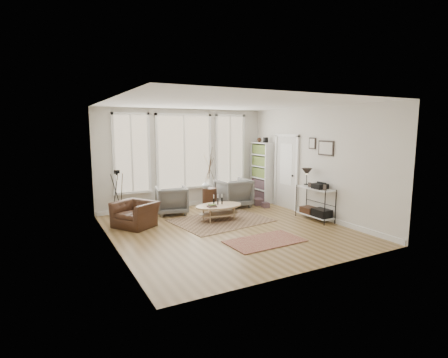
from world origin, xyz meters
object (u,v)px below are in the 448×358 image
coffee_table (219,208)px  armchair_right (233,193)px  armchair_left (172,200)px  bookcase (262,172)px  low_shelf (315,200)px  accent_chair (135,214)px  side_table (209,181)px

coffee_table → armchair_right: size_ratio=1.34×
armchair_left → armchair_right: 1.94m
armchair_left → bookcase: bearing=-165.4°
low_shelf → coffee_table: bearing=152.9°
bookcase → armchair_left: (-3.10, -0.17, -0.57)m
bookcase → accent_chair: 4.45m
low_shelf → accent_chair: (-4.24, 1.56, -0.21)m
low_shelf → side_table: 3.01m
low_shelf → side_table: (-1.90, 2.31, 0.33)m
armchair_left → side_table: size_ratio=0.48×
bookcase → armchair_right: bookcase is taller
low_shelf → armchair_right: 2.55m
armchair_left → side_table: 1.24m
coffee_table → armchair_left: 1.48m
accent_chair → armchair_left: bearing=90.1°
bookcase → coffee_table: 2.74m
coffee_table → accent_chair: 2.08m
coffee_table → armchair_left: bearing=124.3°
low_shelf → armchair_right: bearing=115.7°
armchair_left → accent_chair: size_ratio=0.90×
coffee_table → accent_chair: size_ratio=1.34×
side_table → bookcase: bearing=6.1°
bookcase → accent_chair: bookcase is taller
side_table → accent_chair: side_table is taller
low_shelf → accent_chair: size_ratio=1.40×
bookcase → armchair_left: bookcase is taller
armchair_left → accent_chair: bearing=44.9°
coffee_table → accent_chair: accent_chair is taller
side_table → accent_chair: (-2.35, -0.75, -0.54)m
coffee_table → armchair_left: (-0.83, 1.22, 0.07)m
accent_chair → side_table: bearing=74.5°
armchair_left → armchair_right: bearing=-170.0°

